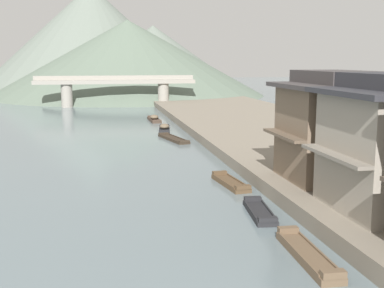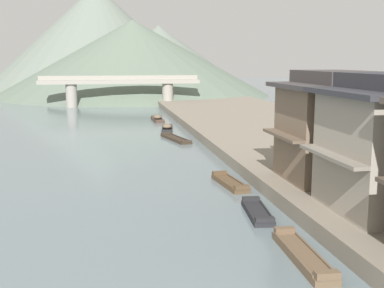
# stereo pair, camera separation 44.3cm
# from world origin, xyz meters

# --- Properties ---
(riverbank_right) EXTENTS (18.00, 110.00, 0.80)m
(riverbank_right) POSITION_xyz_m (15.10, 30.00, 0.40)
(riverbank_right) COLOR slate
(riverbank_right) RESTS_ON ground
(boat_moored_nearest) EXTENTS (1.89, 5.72, 0.76)m
(boat_moored_nearest) POSITION_xyz_m (4.01, 41.80, 0.25)
(boat_moored_nearest) COLOR #232326
(boat_moored_nearest) RESTS_ON ground
(boat_moored_second) EXTENTS (1.12, 4.83, 0.53)m
(boat_moored_second) POSITION_xyz_m (4.74, 6.17, 0.17)
(boat_moored_second) COLOR brown
(boat_moored_second) RESTS_ON ground
(boat_moored_third) EXTENTS (1.47, 4.25, 0.46)m
(boat_moored_third) POSITION_xyz_m (4.83, 17.70, 0.16)
(boat_moored_third) COLOR brown
(boat_moored_third) RESTS_ON ground
(boat_moored_far) EXTENTS (1.30, 5.10, 0.79)m
(boat_moored_far) POSITION_xyz_m (3.90, 50.52, 0.27)
(boat_moored_far) COLOR #423328
(boat_moored_far) RESTS_ON ground
(boat_midriver_drifting) EXTENTS (1.38, 3.85, 0.44)m
(boat_midriver_drifting) POSITION_xyz_m (4.70, 11.78, 0.15)
(boat_midriver_drifting) COLOR #232326
(boat_midriver_drifting) RESTS_ON ground
(boat_midriver_upstream) EXTENTS (2.34, 5.76, 0.34)m
(boat_midriver_upstream) POSITION_xyz_m (4.02, 35.40, 0.11)
(boat_midriver_upstream) COLOR #33281E
(boat_midriver_upstream) RESTS_ON ground
(house_waterfront_tall) EXTENTS (6.31, 5.69, 6.14)m
(house_waterfront_tall) POSITION_xyz_m (10.02, 15.06, 3.82)
(house_waterfront_tall) COLOR #75604C
(house_waterfront_tall) RESTS_ON riverbank_right
(stone_bridge) EXTENTS (26.03, 2.40, 5.00)m
(stone_bridge) POSITION_xyz_m (0.00, 71.39, 3.28)
(stone_bridge) COLOR gray
(stone_bridge) RESTS_ON ground
(hill_far_west) EXTENTS (58.56, 58.56, 16.00)m
(hill_far_west) POSITION_xyz_m (3.77, 98.35, 8.00)
(hill_far_west) COLOR #5B6B5B
(hill_far_west) RESTS_ON ground
(hill_far_centre) EXTENTS (47.78, 47.78, 16.68)m
(hill_far_centre) POSITION_xyz_m (12.16, 124.55, 8.34)
(hill_far_centre) COLOR slate
(hill_far_centre) RESTS_ON ground
(hill_far_east) EXTENTS (56.32, 56.32, 25.76)m
(hill_far_east) POSITION_xyz_m (-3.93, 117.51, 12.88)
(hill_far_east) COLOR slate
(hill_far_east) RESTS_ON ground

